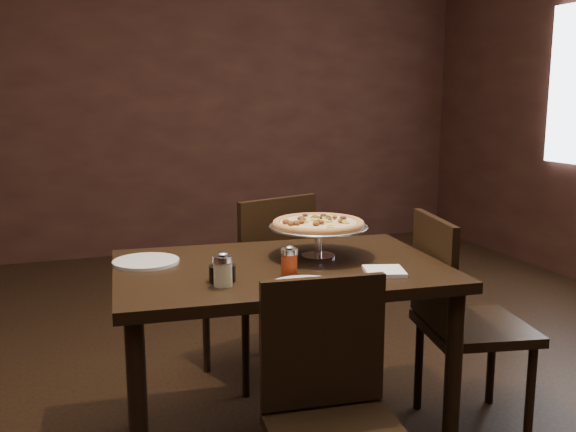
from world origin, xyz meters
name	(u,v)px	position (x,y,z in m)	size (l,w,h in m)	color
room	(282,98)	(0.06, 0.03, 1.40)	(6.04, 7.04, 2.84)	black
dining_table	(280,290)	(0.03, -0.04, 0.67)	(1.30, 0.92, 0.78)	black
pizza_stand	(318,224)	(0.21, 0.02, 0.91)	(0.40, 0.40, 0.16)	silver
parmesan_shaker	(223,270)	(-0.24, -0.24, 0.83)	(0.07, 0.07, 0.12)	beige
pepper_flake_shaker	(289,261)	(0.01, -0.19, 0.83)	(0.06, 0.06, 0.11)	#992B0D
packet_caddy	(222,273)	(-0.23, -0.18, 0.81)	(0.09, 0.09, 0.07)	black
napkin_stack	(384,271)	(0.35, -0.28, 0.78)	(0.14, 0.14, 0.02)	white
plate_left	(146,262)	(-0.45, 0.15, 0.78)	(0.25, 0.25, 0.01)	silver
plate_near	(307,288)	(0.01, -0.38, 0.78)	(0.27, 0.27, 0.01)	silver
serving_spatula	(340,228)	(0.27, -0.06, 0.90)	(0.15, 0.15, 0.02)	silver
chair_far	(263,281)	(0.16, 0.62, 0.52)	(0.56, 0.56, 0.94)	black
chair_near	(334,412)	(-0.01, -0.65, 0.47)	(0.44, 0.44, 0.86)	black
chair_side	(459,314)	(0.80, -0.10, 0.51)	(0.51, 0.51, 0.93)	black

